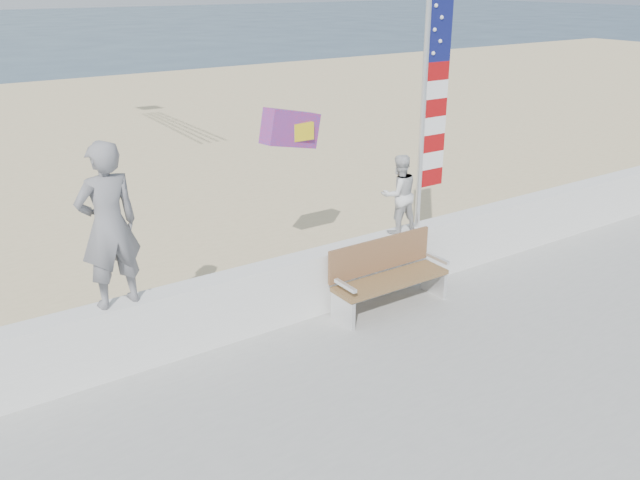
{
  "coord_description": "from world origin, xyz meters",
  "views": [
    {
      "loc": [
        -4.6,
        -5.3,
        4.7
      ],
      "look_at": [
        0.2,
        1.8,
        1.35
      ],
      "focal_mm": 38.0,
      "sensor_mm": 36.0,
      "label": 1
    }
  ],
  "objects_px": {
    "bench": "(387,274)",
    "adult": "(108,226)",
    "child": "(399,194)",
    "flag": "(430,102)"
  },
  "relations": [
    {
      "from": "child",
      "to": "flag",
      "type": "bearing_deg",
      "value": -171.35
    },
    {
      "from": "child",
      "to": "bench",
      "type": "bearing_deg",
      "value": 47.95
    },
    {
      "from": "adult",
      "to": "bench",
      "type": "bearing_deg",
      "value": 167.43
    },
    {
      "from": "bench",
      "to": "adult",
      "type": "bearing_deg",
      "value": 173.1
    },
    {
      "from": "adult",
      "to": "child",
      "type": "relative_size",
      "value": 1.65
    },
    {
      "from": "bench",
      "to": "flag",
      "type": "bearing_deg",
      "value": 22.96
    },
    {
      "from": "child",
      "to": "flag",
      "type": "relative_size",
      "value": 0.34
    },
    {
      "from": "adult",
      "to": "child",
      "type": "height_order",
      "value": "adult"
    },
    {
      "from": "flag",
      "to": "adult",
      "type": "bearing_deg",
      "value": 180.0
    },
    {
      "from": "flag",
      "to": "child",
      "type": "bearing_deg",
      "value": 179.97
    }
  ]
}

